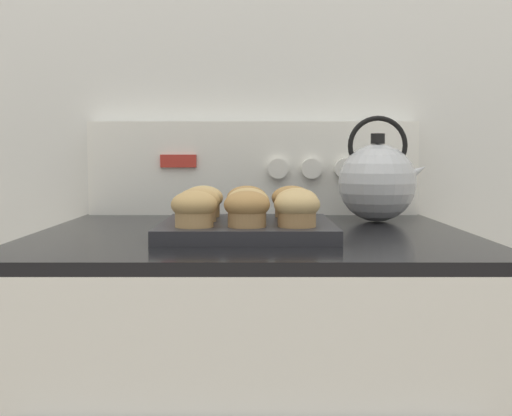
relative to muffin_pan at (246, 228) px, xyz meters
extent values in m
cube|color=silver|center=(0.01, 0.43, 0.27)|extent=(8.00, 0.05, 2.40)
cube|color=black|center=(0.01, 0.07, -0.02)|extent=(0.73, 0.67, 0.02)
cube|color=white|center=(0.01, 0.38, 0.09)|extent=(0.72, 0.05, 0.20)
cube|color=#B72D23|center=(-0.15, 0.34, 0.11)|extent=(0.08, 0.01, 0.03)
cylinder|color=white|center=(0.06, 0.34, 0.09)|extent=(0.04, 0.02, 0.04)
cylinder|color=white|center=(0.13, 0.34, 0.09)|extent=(0.04, 0.02, 0.04)
cylinder|color=white|center=(0.21, 0.34, 0.09)|extent=(0.04, 0.02, 0.04)
cylinder|color=white|center=(0.28, 0.34, 0.09)|extent=(0.04, 0.02, 0.04)
cube|color=#28282D|center=(0.00, 0.00, 0.00)|extent=(0.28, 0.28, 0.02)
cylinder|color=tan|center=(-0.08, -0.08, 0.02)|extent=(0.06, 0.06, 0.03)
ellipsoid|color=tan|center=(-0.08, -0.08, 0.04)|extent=(0.07, 0.07, 0.04)
cylinder|color=#A37A4C|center=(0.00, -0.08, 0.02)|extent=(0.06, 0.06, 0.03)
ellipsoid|color=#B2844C|center=(0.00, -0.08, 0.04)|extent=(0.07, 0.07, 0.04)
cylinder|color=#A37A4C|center=(0.08, -0.08, 0.02)|extent=(0.06, 0.06, 0.03)
ellipsoid|color=tan|center=(0.08, -0.08, 0.04)|extent=(0.07, 0.07, 0.04)
cylinder|color=tan|center=(-0.08, 0.00, 0.02)|extent=(0.06, 0.06, 0.03)
ellipsoid|color=tan|center=(-0.08, 0.00, 0.04)|extent=(0.07, 0.07, 0.04)
cylinder|color=#A37A4C|center=(0.00, 0.00, 0.02)|extent=(0.06, 0.06, 0.03)
ellipsoid|color=tan|center=(0.00, 0.00, 0.04)|extent=(0.07, 0.07, 0.04)
cylinder|color=#A37A4C|center=(0.08, 0.00, 0.02)|extent=(0.06, 0.06, 0.03)
ellipsoid|color=tan|center=(0.08, 0.00, 0.04)|extent=(0.07, 0.07, 0.04)
cylinder|color=tan|center=(-0.08, 0.08, 0.02)|extent=(0.06, 0.06, 0.03)
ellipsoid|color=tan|center=(-0.08, 0.08, 0.04)|extent=(0.07, 0.07, 0.04)
cylinder|color=tan|center=(0.00, 0.08, 0.02)|extent=(0.06, 0.06, 0.03)
ellipsoid|color=#B2844C|center=(0.00, 0.08, 0.04)|extent=(0.07, 0.07, 0.04)
cylinder|color=tan|center=(0.08, 0.08, 0.02)|extent=(0.06, 0.06, 0.03)
ellipsoid|color=#B2844C|center=(0.08, 0.08, 0.04)|extent=(0.07, 0.07, 0.04)
sphere|color=silver|center=(0.25, 0.21, 0.07)|extent=(0.15, 0.15, 0.15)
cylinder|color=black|center=(0.25, 0.21, 0.15)|extent=(0.03, 0.03, 0.02)
cone|color=silver|center=(0.32, 0.21, 0.08)|extent=(0.07, 0.04, 0.06)
torus|color=black|center=(0.25, 0.21, 0.14)|extent=(0.12, 0.01, 0.12)
camera|label=1|loc=(0.01, -1.04, 0.12)|focal=45.00mm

